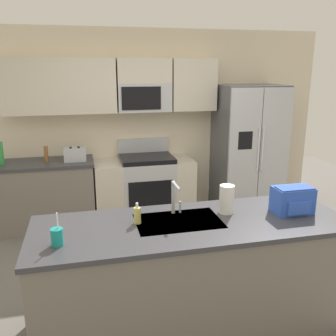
{
  "coord_description": "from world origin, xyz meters",
  "views": [
    {
      "loc": [
        -0.89,
        -3.06,
        2.08
      ],
      "look_at": [
        -0.03,
        0.6,
        1.05
      ],
      "focal_mm": 39.28,
      "sensor_mm": 36.0,
      "label": 1
    }
  ],
  "objects_px": {
    "pepper_mill": "(46,154)",
    "drink_cup_teal": "(57,237)",
    "sink_faucet": "(175,195)",
    "paper_towel_roll": "(227,199)",
    "bottle_green": "(0,153)",
    "range_oven": "(144,188)",
    "toaster": "(75,154)",
    "refrigerator": "(248,150)",
    "backpack": "(293,200)",
    "soap_dispenser": "(137,215)"
  },
  "relations": [
    {
      "from": "drink_cup_teal",
      "to": "bottle_green",
      "type": "bearing_deg",
      "value": 108.25
    },
    {
      "from": "pepper_mill",
      "to": "drink_cup_teal",
      "type": "distance_m",
      "value": 2.46
    },
    {
      "from": "bottle_green",
      "to": "drink_cup_teal",
      "type": "relative_size",
      "value": 1.19
    },
    {
      "from": "bottle_green",
      "to": "paper_towel_roll",
      "type": "relative_size",
      "value": 1.2
    },
    {
      "from": "soap_dispenser",
      "to": "paper_towel_roll",
      "type": "bearing_deg",
      "value": 3.5
    },
    {
      "from": "sink_faucet",
      "to": "backpack",
      "type": "xyz_separation_m",
      "value": [
        0.97,
        -0.19,
        -0.05
      ]
    },
    {
      "from": "pepper_mill",
      "to": "refrigerator",
      "type": "bearing_deg",
      "value": -1.42
    },
    {
      "from": "toaster",
      "to": "refrigerator",
      "type": "bearing_deg",
      "value": -0.46
    },
    {
      "from": "range_oven",
      "to": "bottle_green",
      "type": "xyz_separation_m",
      "value": [
        -1.82,
        -0.02,
        0.6
      ]
    },
    {
      "from": "drink_cup_teal",
      "to": "backpack",
      "type": "relative_size",
      "value": 0.76
    },
    {
      "from": "pepper_mill",
      "to": "soap_dispenser",
      "type": "relative_size",
      "value": 1.2
    },
    {
      "from": "sink_faucet",
      "to": "bottle_green",
      "type": "bearing_deg",
      "value": 129.63
    },
    {
      "from": "drink_cup_teal",
      "to": "soap_dispenser",
      "type": "xyz_separation_m",
      "value": [
        0.59,
        0.24,
        0.0
      ]
    },
    {
      "from": "range_oven",
      "to": "sink_faucet",
      "type": "bearing_deg",
      "value": -92.61
    },
    {
      "from": "range_oven",
      "to": "pepper_mill",
      "type": "distance_m",
      "value": 1.39
    },
    {
      "from": "sink_faucet",
      "to": "paper_towel_roll",
      "type": "height_order",
      "value": "sink_faucet"
    },
    {
      "from": "range_oven",
      "to": "paper_towel_roll",
      "type": "xyz_separation_m",
      "value": [
        0.34,
        -2.17,
        0.58
      ]
    },
    {
      "from": "paper_towel_roll",
      "to": "drink_cup_teal",
      "type": "bearing_deg",
      "value": -167.99
    },
    {
      "from": "refrigerator",
      "to": "pepper_mill",
      "type": "relative_size",
      "value": 9.08
    },
    {
      "from": "range_oven",
      "to": "backpack",
      "type": "bearing_deg",
      "value": -69.15
    },
    {
      "from": "pepper_mill",
      "to": "paper_towel_roll",
      "type": "distance_m",
      "value": 2.7
    },
    {
      "from": "pepper_mill",
      "to": "bottle_green",
      "type": "xyz_separation_m",
      "value": [
        -0.54,
        -0.01,
        0.04
      ]
    },
    {
      "from": "sink_faucet",
      "to": "backpack",
      "type": "distance_m",
      "value": 0.99
    },
    {
      "from": "bottle_green",
      "to": "soap_dispenser",
      "type": "bearing_deg",
      "value": -57.57
    },
    {
      "from": "sink_faucet",
      "to": "soap_dispenser",
      "type": "relative_size",
      "value": 1.66
    },
    {
      "from": "range_oven",
      "to": "paper_towel_roll",
      "type": "distance_m",
      "value": 2.27
    },
    {
      "from": "bottle_green",
      "to": "sink_faucet",
      "type": "height_order",
      "value": "bottle_green"
    },
    {
      "from": "refrigerator",
      "to": "sink_faucet",
      "type": "xyz_separation_m",
      "value": [
        -1.61,
        -2.03,
        0.14
      ]
    },
    {
      "from": "bottle_green",
      "to": "paper_towel_roll",
      "type": "bearing_deg",
      "value": -44.88
    },
    {
      "from": "range_oven",
      "to": "refrigerator",
      "type": "xyz_separation_m",
      "value": [
        1.52,
        -0.07,
        0.48
      ]
    },
    {
      "from": "bottle_green",
      "to": "soap_dispenser",
      "type": "relative_size",
      "value": 1.7
    },
    {
      "from": "refrigerator",
      "to": "bottle_green",
      "type": "relative_size",
      "value": 6.4
    },
    {
      "from": "drink_cup_teal",
      "to": "backpack",
      "type": "distance_m",
      "value": 1.9
    },
    {
      "from": "range_oven",
      "to": "bottle_green",
      "type": "relative_size",
      "value": 4.71
    },
    {
      "from": "toaster",
      "to": "pepper_mill",
      "type": "distance_m",
      "value": 0.37
    },
    {
      "from": "pepper_mill",
      "to": "paper_towel_roll",
      "type": "xyz_separation_m",
      "value": [
        1.61,
        -2.16,
        0.02
      ]
    },
    {
      "from": "pepper_mill",
      "to": "backpack",
      "type": "bearing_deg",
      "value": -46.81
    },
    {
      "from": "pepper_mill",
      "to": "sink_faucet",
      "type": "bearing_deg",
      "value": -60.6
    },
    {
      "from": "toaster",
      "to": "soap_dispenser",
      "type": "xyz_separation_m",
      "value": [
        0.49,
        -2.16,
        -0.02
      ]
    },
    {
      "from": "pepper_mill",
      "to": "bottle_green",
      "type": "bearing_deg",
      "value": -178.45
    },
    {
      "from": "drink_cup_teal",
      "to": "refrigerator",
      "type": "bearing_deg",
      "value": 43.21
    },
    {
      "from": "bottle_green",
      "to": "soap_dispenser",
      "type": "height_order",
      "value": "bottle_green"
    },
    {
      "from": "sink_faucet",
      "to": "pepper_mill",
      "type": "bearing_deg",
      "value": 119.4
    },
    {
      "from": "range_oven",
      "to": "backpack",
      "type": "distance_m",
      "value": 2.52
    },
    {
      "from": "range_oven",
      "to": "bottle_green",
      "type": "bearing_deg",
      "value": -179.46
    },
    {
      "from": "toaster",
      "to": "pepper_mill",
      "type": "bearing_deg",
      "value": 172.14
    },
    {
      "from": "range_oven",
      "to": "soap_dispenser",
      "type": "height_order",
      "value": "range_oven"
    },
    {
      "from": "refrigerator",
      "to": "toaster",
      "type": "bearing_deg",
      "value": 179.54
    },
    {
      "from": "bottle_green",
      "to": "paper_towel_roll",
      "type": "height_order",
      "value": "bottle_green"
    },
    {
      "from": "refrigerator",
      "to": "bottle_green",
      "type": "height_order",
      "value": "refrigerator"
    }
  ]
}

